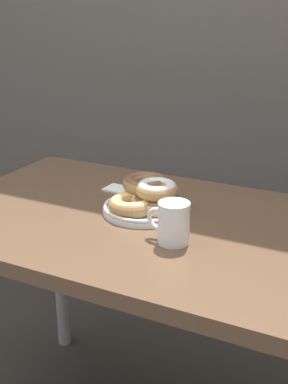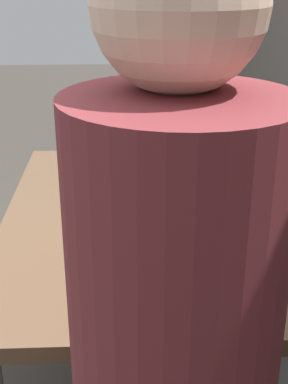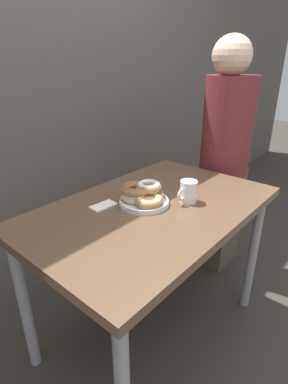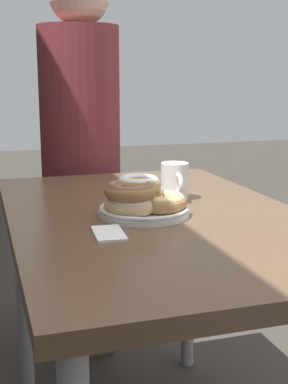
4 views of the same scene
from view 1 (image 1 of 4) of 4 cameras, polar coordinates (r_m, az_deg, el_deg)
name	(u,v)px [view 1 (image 1 of 4)]	position (r m, az deg, el deg)	size (l,w,h in m)	color
wall_back	(247,4)	(2.09, 10.98, 19.07)	(8.00, 0.05, 2.60)	#56514C
dining_table	(144,247)	(1.47, -0.04, -5.94)	(1.16, 0.73, 0.77)	brown
donut_plate	(147,198)	(1.46, 0.30, -0.60)	(0.23, 0.25, 0.09)	white
coffee_mug	(173,222)	(1.28, 3.08, -3.23)	(0.11, 0.08, 0.10)	white
napkin	(123,190)	(1.64, -2.24, 0.21)	(0.12, 0.07, 0.01)	white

